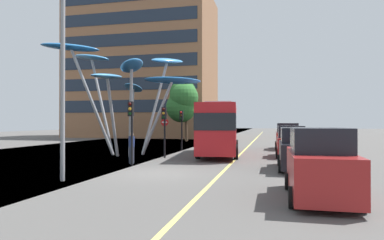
{
  "coord_description": "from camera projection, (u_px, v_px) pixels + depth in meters",
  "views": [
    {
      "loc": [
        5.15,
        -15.15,
        2.35
      ],
      "look_at": [
        -0.14,
        7.59,
        2.5
      ],
      "focal_mm": 32.37,
      "sensor_mm": 36.0,
      "label": 1
    }
  ],
  "objects": [
    {
      "name": "ground",
      "position": [
        145.0,
        174.0,
        16.05
      ],
      "size": [
        120.0,
        240.0,
        0.1
      ],
      "color": "#54514F"
    },
    {
      "name": "red_bus",
      "position": [
        219.0,
        126.0,
        24.67
      ],
      "size": [
        3.37,
        9.87,
        3.76
      ],
      "color": "red",
      "rests_on": "ground"
    },
    {
      "name": "leaf_sculpture",
      "position": [
        125.0,
        73.0,
        25.33
      ],
      "size": [
        11.09,
        10.0,
        8.04
      ],
      "color": "#9EA0A5",
      "rests_on": "ground"
    },
    {
      "name": "traffic_light_kerb_near",
      "position": [
        131.0,
        119.0,
        18.72
      ],
      "size": [
        0.28,
        0.42,
        3.47
      ],
      "color": "black",
      "rests_on": "ground"
    },
    {
      "name": "traffic_light_kerb_far",
      "position": [
        164.0,
        121.0,
        22.66
      ],
      "size": [
        0.28,
        0.42,
        3.33
      ],
      "color": "black",
      "rests_on": "ground"
    },
    {
      "name": "traffic_light_island_mid",
      "position": [
        181.0,
        122.0,
        28.72
      ],
      "size": [
        0.28,
        0.42,
        3.31
      ],
      "color": "black",
      "rests_on": "ground"
    },
    {
      "name": "car_parked_near",
      "position": [
        320.0,
        166.0,
        10.54
      ],
      "size": [
        1.96,
        4.35,
        2.18
      ],
      "color": "maroon",
      "rests_on": "ground"
    },
    {
      "name": "car_parked_mid",
      "position": [
        298.0,
        150.0,
        17.14
      ],
      "size": [
        1.94,
        4.52,
        2.08
      ],
      "color": "black",
      "rests_on": "ground"
    },
    {
      "name": "car_parked_far",
      "position": [
        291.0,
        142.0,
        23.34
      ],
      "size": [
        2.02,
        3.84,
        2.1
      ],
      "color": "maroon",
      "rests_on": "ground"
    },
    {
      "name": "car_side_street",
      "position": [
        287.0,
        137.0,
        30.0
      ],
      "size": [
        2.07,
        4.42,
        2.27
      ],
      "color": "maroon",
      "rests_on": "ground"
    },
    {
      "name": "street_lamp",
      "position": [
        69.0,
        51.0,
        13.81
      ],
      "size": [
        1.46,
        0.44,
        8.26
      ],
      "color": "gray",
      "rests_on": "ground"
    },
    {
      "name": "tree_pavement_near",
      "position": [
        183.0,
        100.0,
        42.44
      ],
      "size": [
        4.02,
        4.95,
        7.66
      ],
      "color": "brown",
      "rests_on": "ground"
    },
    {
      "name": "pedestrian",
      "position": [
        132.0,
        148.0,
        19.65
      ],
      "size": [
        0.34,
        0.34,
        1.77
      ],
      "color": "#2D3342",
      "rests_on": "ground"
    },
    {
      "name": "no_entry_sign",
      "position": [
        165.0,
        130.0,
        26.19
      ],
      "size": [
        0.6,
        0.12,
        2.65
      ],
      "color": "gray",
      "rests_on": "ground"
    },
    {
      "name": "backdrop_building",
      "position": [
        145.0,
        68.0,
        56.95
      ],
      "size": [
        22.2,
        14.09,
        22.6
      ],
      "color": "#8E6042",
      "rests_on": "ground"
    }
  ]
}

